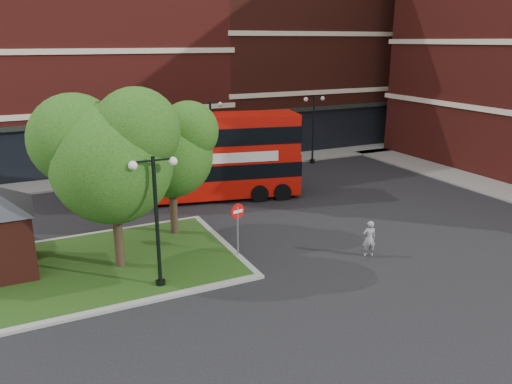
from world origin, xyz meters
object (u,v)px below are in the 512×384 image
car_silver (183,163)px  car_white (222,161)px  woman (369,239)px  bus (201,152)px

car_silver → car_white: size_ratio=1.02×
woman → car_white: 15.90m
woman → bus: bearing=-55.5°
woman → car_white: woman is taller
bus → car_white: 6.60m
bus → car_silver: 6.07m
bus → woman: bearing=-58.3°
bus → car_white: bus is taller
bus → car_silver: bearing=95.8°
woman → car_silver: bearing=-64.2°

